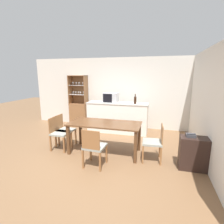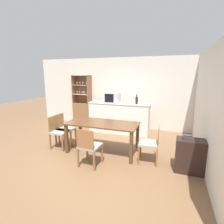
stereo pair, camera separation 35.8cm
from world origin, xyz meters
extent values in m
plane|color=brown|center=(0.00, 0.00, 0.00)|extent=(18.00, 18.00, 0.00)
cube|color=silver|center=(0.00, 2.63, 1.27)|extent=(6.80, 0.06, 2.55)
cube|color=silver|center=(2.58, 0.30, 1.27)|extent=(0.06, 4.60, 2.55)
cube|color=white|center=(0.18, 1.93, 0.50)|extent=(2.03, 0.54, 0.99)
cube|color=beige|center=(0.18, 1.93, 1.01)|extent=(2.06, 0.57, 0.03)
cube|color=brown|center=(-1.49, 2.41, 0.42)|extent=(0.67, 0.38, 0.84)
cube|color=brown|center=(-1.49, 2.59, 1.38)|extent=(0.67, 0.02, 1.07)
cube|color=brown|center=(-1.82, 2.41, 1.38)|extent=(0.02, 0.38, 1.07)
cube|color=brown|center=(-1.17, 2.41, 1.38)|extent=(0.02, 0.38, 1.07)
cube|color=brown|center=(-1.49, 2.41, 1.91)|extent=(0.67, 0.38, 0.02)
cube|color=white|center=(-1.49, 2.41, 1.20)|extent=(0.63, 0.33, 0.01)
cube|color=white|center=(-1.49, 2.41, 1.55)|extent=(0.63, 0.33, 0.01)
cylinder|color=white|center=(-1.70, 2.41, 1.20)|extent=(0.04, 0.04, 0.01)
cylinder|color=white|center=(-1.70, 2.41, 1.24)|extent=(0.01, 0.01, 0.06)
sphere|color=white|center=(-1.70, 2.41, 1.29)|extent=(0.06, 0.06, 0.06)
cylinder|color=white|center=(-1.69, 2.41, 1.56)|extent=(0.04, 0.04, 0.01)
cylinder|color=white|center=(-1.69, 2.41, 1.59)|extent=(0.01, 0.01, 0.06)
sphere|color=white|center=(-1.69, 2.41, 1.64)|extent=(0.06, 0.06, 0.06)
cylinder|color=white|center=(-1.60, 2.41, 1.20)|extent=(0.04, 0.04, 0.01)
cylinder|color=white|center=(-1.60, 2.41, 1.24)|extent=(0.01, 0.01, 0.06)
sphere|color=white|center=(-1.60, 2.41, 1.29)|extent=(0.06, 0.06, 0.06)
cylinder|color=white|center=(-1.56, 2.41, 1.56)|extent=(0.04, 0.04, 0.01)
cylinder|color=white|center=(-1.56, 2.41, 1.59)|extent=(0.01, 0.01, 0.06)
sphere|color=white|center=(-1.56, 2.41, 1.64)|extent=(0.06, 0.06, 0.06)
cylinder|color=white|center=(-1.49, 2.43, 1.20)|extent=(0.04, 0.04, 0.01)
cylinder|color=white|center=(-1.49, 2.43, 1.24)|extent=(0.01, 0.01, 0.06)
sphere|color=white|center=(-1.49, 2.43, 1.29)|extent=(0.06, 0.06, 0.06)
cylinder|color=white|center=(-1.43, 2.38, 1.56)|extent=(0.04, 0.04, 0.01)
cylinder|color=white|center=(-1.43, 2.38, 1.59)|extent=(0.01, 0.01, 0.06)
sphere|color=white|center=(-1.43, 2.38, 1.64)|extent=(0.06, 0.06, 0.06)
cylinder|color=white|center=(-1.39, 2.38, 1.20)|extent=(0.04, 0.04, 0.01)
cylinder|color=white|center=(-1.39, 2.38, 1.24)|extent=(0.01, 0.01, 0.06)
sphere|color=white|center=(-1.39, 2.38, 1.29)|extent=(0.06, 0.06, 0.06)
cylinder|color=white|center=(-1.30, 2.42, 1.56)|extent=(0.04, 0.04, 0.01)
cylinder|color=white|center=(-1.30, 2.42, 1.59)|extent=(0.01, 0.01, 0.06)
sphere|color=white|center=(-1.30, 2.42, 1.64)|extent=(0.06, 0.06, 0.06)
cylinder|color=white|center=(-1.28, 2.44, 1.20)|extent=(0.04, 0.04, 0.01)
cylinder|color=white|center=(-1.28, 2.44, 1.24)|extent=(0.01, 0.01, 0.06)
sphere|color=white|center=(-1.28, 2.44, 1.29)|extent=(0.06, 0.06, 0.06)
cube|color=brown|center=(0.25, 0.26, 0.76)|extent=(1.78, 0.81, 0.03)
cube|color=brown|center=(-0.57, -0.08, 0.37)|extent=(0.07, 0.07, 0.75)
cube|color=brown|center=(1.08, -0.08, 0.37)|extent=(0.07, 0.07, 0.75)
cube|color=brown|center=(-0.57, 0.61, 0.37)|extent=(0.07, 0.07, 0.75)
cube|color=brown|center=(1.08, 0.61, 0.37)|extent=(0.07, 0.07, 0.75)
cube|color=#999E93|center=(0.25, -0.43, 0.44)|extent=(0.45, 0.45, 0.05)
cube|color=#936038|center=(0.25, -0.63, 0.66)|extent=(0.39, 0.03, 0.40)
cube|color=#936038|center=(0.07, -0.22, 0.21)|extent=(0.04, 0.04, 0.42)
cube|color=#936038|center=(0.46, -0.24, 0.21)|extent=(0.04, 0.04, 0.42)
cube|color=#936038|center=(0.05, -0.61, 0.21)|extent=(0.04, 0.04, 0.42)
cube|color=#936038|center=(0.44, -0.63, 0.21)|extent=(0.04, 0.04, 0.42)
cube|color=#999E93|center=(-0.92, 0.14, 0.44)|extent=(0.43, 0.43, 0.05)
cube|color=#936038|center=(-1.12, 0.14, 0.66)|extent=(0.02, 0.39, 0.40)
cube|color=#936038|center=(-0.72, 0.34, 0.21)|extent=(0.04, 0.04, 0.42)
cube|color=#936038|center=(-0.72, -0.05, 0.21)|extent=(0.04, 0.04, 0.42)
cube|color=#936038|center=(-1.11, 0.34, 0.21)|extent=(0.04, 0.04, 0.42)
cube|color=#936038|center=(-1.11, -0.05, 0.21)|extent=(0.04, 0.04, 0.42)
cube|color=#999E93|center=(1.43, 0.14, 0.44)|extent=(0.46, 0.46, 0.05)
cube|color=#936038|center=(1.63, 0.16, 0.66)|extent=(0.05, 0.39, 0.40)
cube|color=#936038|center=(1.25, -0.07, 0.21)|extent=(0.04, 0.04, 0.42)
cube|color=#936038|center=(1.22, 0.32, 0.21)|extent=(0.04, 0.04, 0.42)
cube|color=#936038|center=(1.63, -0.04, 0.21)|extent=(0.04, 0.04, 0.42)
cube|color=#936038|center=(1.61, 0.35, 0.21)|extent=(0.04, 0.04, 0.42)
cube|color=#999E93|center=(-0.92, 0.39, 0.44)|extent=(0.44, 0.44, 0.05)
cube|color=#936038|center=(-1.12, 0.39, 0.66)|extent=(0.03, 0.39, 0.40)
cube|color=#936038|center=(-0.72, 0.57, 0.21)|extent=(0.04, 0.04, 0.42)
cube|color=#936038|center=(-0.73, 0.18, 0.21)|extent=(0.04, 0.04, 0.42)
cube|color=#936038|center=(-1.10, 0.59, 0.21)|extent=(0.04, 0.04, 0.42)
cube|color=#936038|center=(-1.12, 0.20, 0.21)|extent=(0.04, 0.04, 0.42)
cube|color=#B7BABF|center=(-0.06, 1.96, 1.18)|extent=(0.48, 0.35, 0.32)
cube|color=black|center=(-0.13, 1.78, 1.18)|extent=(0.31, 0.01, 0.28)
cylinder|color=black|center=(0.78, 1.85, 1.14)|extent=(0.08, 0.08, 0.23)
cylinder|color=black|center=(0.78, 1.85, 1.30)|extent=(0.03, 0.03, 0.08)
cube|color=black|center=(2.27, 0.00, 0.35)|extent=(0.55, 0.34, 0.69)
cube|color=#32211C|center=(2.27, 0.00, 0.38)|extent=(0.51, 0.30, 0.02)
cube|color=#38383D|center=(2.20, 0.04, 0.72)|extent=(0.19, 0.18, 0.06)
cylinder|color=#38383D|center=(2.20, 0.00, 0.77)|extent=(0.17, 0.03, 0.03)
camera|label=1|loc=(1.54, -3.70, 1.96)|focal=28.00mm
camera|label=2|loc=(1.88, -3.59, 1.96)|focal=28.00mm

